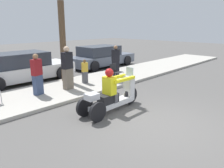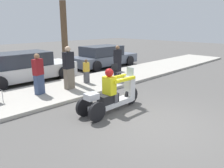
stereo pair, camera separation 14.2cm
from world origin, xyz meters
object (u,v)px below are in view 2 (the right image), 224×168
Objects in this scene: motorcycle_trike at (112,96)px; parked_car_lot_left at (104,57)px; folding_chair_curbside at (117,71)px; spectator_near_curb at (118,61)px; spectator_mid_group at (86,72)px; tree_trunk at (65,42)px; spectator_by_tree at (69,69)px; parked_car_lot_center at (24,68)px; spectator_end_of_line at (38,75)px.

motorcycle_trike is 0.53× the size of parked_car_lot_left.
parked_car_lot_left reaches higher than folding_chair_curbside.
spectator_mid_group is at bearing -178.57° from spectator_near_curb.
tree_trunk reaches higher than folding_chair_curbside.
parked_car_lot_center is (-0.56, 2.97, -0.28)m from spectator_by_tree.
spectator_by_tree is 1.74m from tree_trunk.
spectator_by_tree is (-3.16, -0.28, 0.09)m from spectator_near_curb.
parked_car_lot_left is at bearing 1.79° from parked_car_lot_center.
tree_trunk is at bearing 130.22° from folding_chair_curbside.
parked_car_lot_center is (-1.64, 2.74, 0.04)m from spectator_mid_group.
spectator_by_tree is 1.24m from spectator_end_of_line.
spectator_near_curb is at bearing 41.74° from folding_chair_curbside.
spectator_by_tree reaches higher than motorcycle_trike.
spectator_near_curb is 0.89× the size of spectator_by_tree.
tree_trunk is (-2.45, 0.99, 1.04)m from spectator_near_curb.
parked_car_lot_center reaches higher than parked_car_lot_left.
spectator_by_tree reaches higher than folding_chair_curbside.
spectator_near_curb is 2.10m from spectator_mid_group.
parked_car_lot_left is at bearing 54.74° from folding_chair_curbside.
motorcycle_trike is 4.36m from tree_trunk.
spectator_mid_group is at bearing 0.85° from spectator_end_of_line.
spectator_mid_group is 1.40m from folding_chair_curbside.
folding_chair_curbside is (-0.92, -0.82, -0.24)m from spectator_near_curb.
parked_car_lot_left reaches higher than spectator_mid_group.
spectator_mid_group is at bearing -142.33° from parked_car_lot_left.
motorcycle_trike reaches higher than spectator_mid_group.
spectator_mid_group is 1.68m from tree_trunk.
parked_car_lot_center is 1.05× the size of parked_car_lot_left.
motorcycle_trike is 7.79m from parked_car_lot_left.
motorcycle_trike reaches higher than folding_chair_curbside.
folding_chair_curbside is 4.49m from parked_car_lot_center.
spectator_end_of_line reaches higher than parked_car_lot_center.
spectator_mid_group is at bearing 12.12° from spectator_by_tree.
tree_trunk is (0.71, 1.27, 0.95)m from spectator_by_tree.
parked_car_lot_center reaches higher than folding_chair_curbside.
tree_trunk is at bearing 158.01° from spectator_near_curb.
spectator_near_curb is at bearing -120.45° from parked_car_lot_left.
spectator_near_curb reaches higher than folding_chair_curbside.
spectator_mid_group is 3.19m from parked_car_lot_center.
spectator_near_curb is 2.84m from tree_trunk.
spectator_end_of_line is 0.33× the size of parked_car_lot_left.
motorcycle_trike is 5.71m from parked_car_lot_center.
folding_chair_curbside is (2.24, -0.54, -0.33)m from spectator_by_tree.
spectator_by_tree is (0.27, 2.74, 0.46)m from motorcycle_trike.
parked_car_lot_left is (5.40, 0.17, -0.02)m from parked_car_lot_center.
tree_trunk is (-0.37, 1.04, 1.27)m from spectator_mid_group.
spectator_mid_group is 4.75m from parked_car_lot_left.
folding_chair_curbside is at bearing -12.02° from spectator_end_of_line.
parked_car_lot_left is (4.84, 3.14, -0.31)m from spectator_by_tree.
folding_chair_curbside is (1.16, -0.77, -0.01)m from spectator_mid_group.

